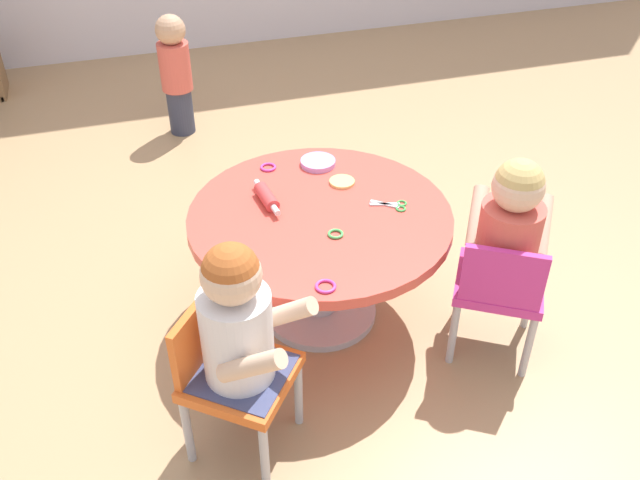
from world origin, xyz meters
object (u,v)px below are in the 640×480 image
object	(u,v)px
seated_child_left	(237,320)
child_chair_right	(499,287)
seated_child_right	(510,227)
rolling_pin	(267,197)
toddler_standing	(176,72)
craft_scissors	(394,205)
craft_table	(320,237)
child_chair_left	(231,372)

from	to	relation	value
seated_child_left	child_chair_right	bearing A→B (deg)	8.40
seated_child_right	rolling_pin	size ratio (longest dim) A/B	2.21
toddler_standing	craft_scissors	xyz separation A→B (m)	(0.56, -1.73, 0.12)
craft_table	seated_child_left	bearing A→B (deg)	-128.11
craft_scissors	seated_child_right	bearing A→B (deg)	-46.69
craft_table	rolling_pin	xyz separation A→B (m)	(-0.16, 0.12, 0.13)
craft_table	child_chair_right	world-z (taller)	child_chair_right
seated_child_right	craft_scissors	size ratio (longest dim) A/B	3.60
craft_table	seated_child_right	world-z (taller)	seated_child_right
toddler_standing	rolling_pin	world-z (taller)	toddler_standing
child_chair_right	rolling_pin	xyz separation A→B (m)	(-0.70, 0.50, 0.20)
child_chair_right	seated_child_right	size ratio (longest dim) A/B	1.05
rolling_pin	child_chair_right	bearing A→B (deg)	-35.30
seated_child_right	toddler_standing	bearing A→B (deg)	112.70
seated_child_right	toddler_standing	size ratio (longest dim) A/B	0.76
seated_child_left	seated_child_right	distance (m)	0.98
child_chair_left	toddler_standing	bearing A→B (deg)	86.34
child_chair_right	child_chair_left	bearing A→B (deg)	-173.31
craft_table	craft_scissors	bearing A→B (deg)	-7.55
craft_scissors	toddler_standing	bearing A→B (deg)	108.04
child_chair_right	toddler_standing	xyz separation A→B (m)	(-0.83, 2.07, 0.05)
rolling_pin	craft_scissors	size ratio (longest dim) A/B	1.63
toddler_standing	rolling_pin	distance (m)	1.59
child_chair_left	rolling_pin	world-z (taller)	child_chair_left
child_chair_left	craft_scissors	distance (m)	0.86
craft_table	seated_child_right	bearing A→B (deg)	-31.53
craft_table	craft_scissors	size ratio (longest dim) A/B	6.69
seated_child_left	child_chair_right	world-z (taller)	seated_child_left
child_chair_left	seated_child_right	size ratio (longest dim) A/B	1.05
child_chair_left	toddler_standing	world-z (taller)	toddler_standing
toddler_standing	child_chair_left	bearing A→B (deg)	-93.66
seated_child_left	craft_scissors	bearing A→B (deg)	35.47
seated_child_left	craft_table	bearing A→B (deg)	51.89
seated_child_left	child_chair_right	size ratio (longest dim) A/B	0.95
child_chair_left	child_chair_right	xyz separation A→B (m)	(0.97, 0.11, 0.00)
toddler_standing	craft_scissors	world-z (taller)	toddler_standing
craft_table	seated_child_left	world-z (taller)	seated_child_left
craft_table	child_chair_right	xyz separation A→B (m)	(0.54, -0.38, -0.07)
child_chair_right	toddler_standing	bearing A→B (deg)	111.87
child_chair_right	craft_scissors	bearing A→B (deg)	128.20
seated_child_left	toddler_standing	distance (m)	2.22
seated_child_right	child_chair_right	bearing A→B (deg)	-121.98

